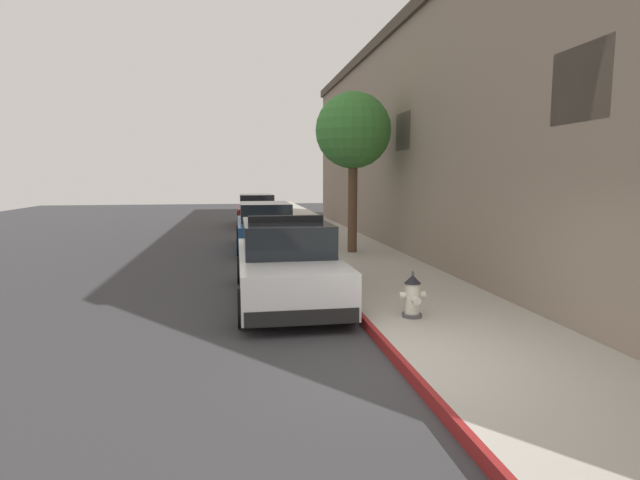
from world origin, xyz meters
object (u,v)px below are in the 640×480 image
object	(u,v)px
parked_car_silver_ahead	(265,227)
parked_car_dark_far	(257,211)
police_cruiser	(286,263)
street_tree	(353,132)
fire_hydrant	(412,296)

from	to	relation	value
parked_car_silver_ahead	parked_car_dark_far	xyz separation A→B (m)	(0.04, 8.35, 0.00)
police_cruiser	street_tree	world-z (taller)	street_tree
parked_car_dark_far	fire_hydrant	distance (m)	17.81
police_cruiser	fire_hydrant	distance (m)	2.85
parked_car_silver_ahead	street_tree	world-z (taller)	street_tree
parked_car_silver_ahead	fire_hydrant	bearing A→B (deg)	-78.83
street_tree	fire_hydrant	bearing A→B (deg)	-95.29
parked_car_dark_far	street_tree	size ratio (longest dim) A/B	1.02
police_cruiser	fire_hydrant	world-z (taller)	police_cruiser
parked_car_silver_ahead	parked_car_dark_far	world-z (taller)	same
parked_car_dark_far	parked_car_silver_ahead	bearing A→B (deg)	-90.30
police_cruiser	fire_hydrant	size ratio (longest dim) A/B	6.37
street_tree	parked_car_silver_ahead	bearing A→B (deg)	138.09
parked_car_dark_far	street_tree	distance (m)	11.30
parked_car_silver_ahead	parked_car_dark_far	bearing A→B (deg)	89.70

